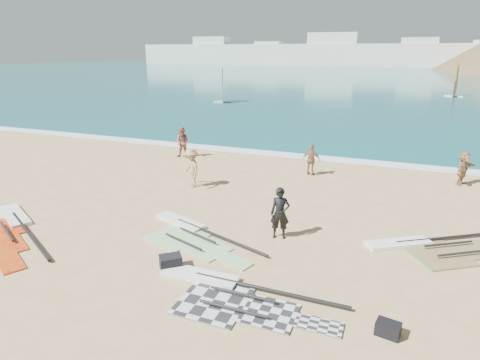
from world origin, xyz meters
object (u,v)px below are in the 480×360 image
(rig_green, at_px, (190,234))
(gear_bag_far, at_px, (388,329))
(beachgoer_right, at_px, (463,168))
(beachgoer_back, at_px, (311,160))
(person_wetsuit, at_px, (280,213))
(gear_bag_near, at_px, (171,262))
(rig_red, at_px, (7,229))
(beachgoer_mid, at_px, (191,168))
(rig_grey, at_px, (228,293))
(rig_orange, at_px, (435,247))
(beachgoer_left, at_px, (183,142))

(rig_green, xyz_separation_m, gear_bag_far, (6.57, -2.95, 0.11))
(beachgoer_right, bearing_deg, beachgoer_back, 129.25)
(beachgoer_right, bearing_deg, person_wetsuit, 173.44)
(gear_bag_near, bearing_deg, rig_red, 178.67)
(rig_red, xyz_separation_m, gear_bag_near, (6.78, -0.16, 0.15))
(beachgoer_mid, height_order, beachgoer_right, beachgoer_mid)
(beachgoer_mid, bearing_deg, person_wetsuit, 7.05)
(rig_grey, distance_m, beachgoer_right, 14.11)
(gear_bag_far, xyz_separation_m, beachgoer_mid, (-8.89, 7.55, 0.76))
(gear_bag_near, xyz_separation_m, beachgoer_right, (8.95, 11.68, 0.61))
(rig_red, xyz_separation_m, beachgoer_right, (15.73, 11.52, 0.76))
(rig_red, bearing_deg, rig_green, 46.84)
(rig_red, distance_m, beachgoer_right, 19.51)
(beachgoer_right, bearing_deg, rig_grey, -178.47)
(rig_red, distance_m, beachgoer_back, 13.66)
(rig_orange, bearing_deg, beachgoer_mid, 132.97)
(gear_bag_far, bearing_deg, beachgoer_left, 134.34)
(beachgoer_left, height_order, beachgoer_right, beachgoer_left)
(rig_green, distance_m, rig_red, 6.58)
(rig_grey, bearing_deg, beachgoer_right, 61.36)
(rig_red, xyz_separation_m, beachgoer_back, (8.74, 10.47, 0.75))
(beachgoer_left, relative_size, beachgoer_right, 1.12)
(rig_grey, bearing_deg, rig_red, 175.53)
(rig_green, xyz_separation_m, beachgoer_mid, (-2.33, 4.60, 0.87))
(rig_red, distance_m, beachgoer_left, 11.29)
(person_wetsuit, bearing_deg, gear_bag_far, -61.20)
(rig_grey, relative_size, rig_orange, 1.05)
(beachgoer_back, xyz_separation_m, beachgoer_right, (6.99, 1.05, 0.01))
(person_wetsuit, relative_size, beachgoer_back, 1.12)
(person_wetsuit, xyz_separation_m, beachgoer_back, (-0.47, 7.52, -0.09))
(rig_green, distance_m, gear_bag_far, 7.20)
(rig_green, distance_m, beachgoer_mid, 5.23)
(person_wetsuit, relative_size, beachgoer_right, 1.11)
(gear_bag_near, xyz_separation_m, person_wetsuit, (2.43, 3.11, 0.69))
(gear_bag_near, bearing_deg, rig_grey, -16.76)
(gear_bag_far, relative_size, beachgoer_right, 0.33)
(person_wetsuit, distance_m, beachgoer_right, 10.77)
(rig_grey, bearing_deg, gear_bag_far, -1.53)
(rig_orange, distance_m, beachgoer_mid, 10.55)
(beachgoer_mid, height_order, beachgoer_back, beachgoer_mid)
(beachgoer_left, distance_m, beachgoer_right, 14.78)
(rig_red, bearing_deg, beachgoer_mid, 88.23)
(rig_grey, bearing_deg, beachgoer_left, 123.91)
(beachgoer_mid, bearing_deg, rig_green, -21.26)
(rig_green, height_order, gear_bag_near, gear_bag_near)
(gear_bag_near, bearing_deg, beachgoer_mid, 112.75)
(gear_bag_far, distance_m, beachgoer_right, 12.80)
(gear_bag_far, height_order, person_wetsuit, person_wetsuit)
(gear_bag_near, relative_size, beachgoer_mid, 0.34)
(gear_bag_far, bearing_deg, beachgoer_back, 109.74)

